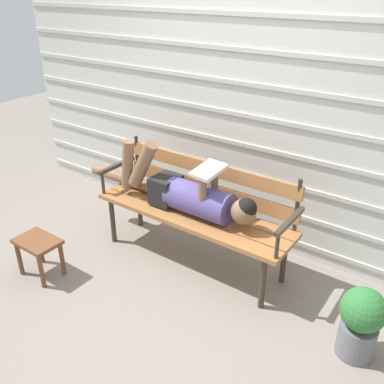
{
  "coord_description": "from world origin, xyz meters",
  "views": [
    {
      "loc": [
        1.7,
        -2.28,
        2.13
      ],
      "look_at": [
        0.0,
        0.1,
        0.65
      ],
      "focal_mm": 39.25,
      "sensor_mm": 36.0,
      "label": 1
    }
  ],
  "objects_px": {
    "reclining_person": "(184,192)",
    "potted_plant": "(361,321)",
    "park_bench": "(197,204)",
    "footstool": "(39,248)"
  },
  "relations": [
    {
      "from": "reclining_person",
      "to": "potted_plant",
      "type": "distance_m",
      "value": 1.55
    },
    {
      "from": "reclining_person",
      "to": "potted_plant",
      "type": "height_order",
      "value": "reclining_person"
    },
    {
      "from": "park_bench",
      "to": "potted_plant",
      "type": "relative_size",
      "value": 3.39
    },
    {
      "from": "park_bench",
      "to": "footstool",
      "type": "relative_size",
      "value": 4.82
    },
    {
      "from": "reclining_person",
      "to": "potted_plant",
      "type": "relative_size",
      "value": 3.48
    },
    {
      "from": "park_bench",
      "to": "footstool",
      "type": "xyz_separation_m",
      "value": [
        -0.87,
        -0.93,
        -0.26
      ]
    },
    {
      "from": "park_bench",
      "to": "footstool",
      "type": "distance_m",
      "value": 1.3
    },
    {
      "from": "reclining_person",
      "to": "potted_plant",
      "type": "xyz_separation_m",
      "value": [
        1.5,
        -0.21,
        -0.35
      ]
    },
    {
      "from": "reclining_person",
      "to": "footstool",
      "type": "xyz_separation_m",
      "value": [
        -0.79,
        -0.86,
        -0.37
      ]
    },
    {
      "from": "park_bench",
      "to": "potted_plant",
      "type": "bearing_deg",
      "value": -11.19
    }
  ]
}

